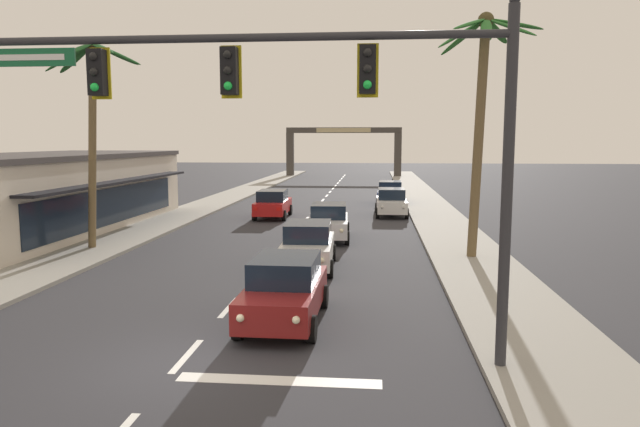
{
  "coord_description": "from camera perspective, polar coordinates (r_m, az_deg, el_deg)",
  "views": [
    {
      "loc": [
        4.01,
        -11.29,
        4.63
      ],
      "look_at": [
        2.2,
        8.0,
        2.2
      ],
      "focal_mm": 32.72,
      "sensor_mm": 36.0,
      "label": 1
    }
  ],
  "objects": [
    {
      "name": "storefront_strip_left",
      "position": [
        32.62,
        -25.33,
        1.82
      ],
      "size": [
        8.24,
        19.61,
        3.97
      ],
      "color": "beige",
      "rests_on": "ground"
    },
    {
      "name": "town_gateway_arch",
      "position": [
        75.18,
        2.32,
        6.75
      ],
      "size": [
        14.74,
        0.9,
        6.3
      ],
      "color": "#423D38",
      "rests_on": "ground"
    },
    {
      "name": "palm_left_second",
      "position": [
        26.1,
        -21.33,
        10.65
      ],
      "size": [
        3.9,
        3.97,
        8.81
      ],
      "color": "brown",
      "rests_on": "ground"
    },
    {
      "name": "sidewalk_left",
      "position": [
        33.76,
        -15.17,
        -0.87
      ],
      "size": [
        3.2,
        110.0,
        0.14
      ],
      "primitive_type": "cube",
      "color": "gray",
      "rests_on": "ground"
    },
    {
      "name": "sedan_parked_nearest_kerb",
      "position": [
        36.32,
        6.98,
        1.13
      ],
      "size": [
        1.99,
        4.47,
        1.68
      ],
      "color": "silver",
      "rests_on": "ground"
    },
    {
      "name": "sedan_third_in_queue",
      "position": [
        21.17,
        -1.19,
        -3.13
      ],
      "size": [
        2.07,
        4.5,
        1.68
      ],
      "color": "silver",
      "rests_on": "ground"
    },
    {
      "name": "sidewalk_right",
      "position": [
        31.85,
        12.14,
        -1.24
      ],
      "size": [
        3.2,
        110.0,
        0.14
      ],
      "primitive_type": "cube",
      "color": "gray",
      "rests_on": "ground"
    },
    {
      "name": "lane_markings",
      "position": [
        31.73,
        -1.21,
        -1.24
      ],
      "size": [
        4.28,
        87.16,
        0.01
      ],
      "color": "silver",
      "rests_on": "ground"
    },
    {
      "name": "sedan_oncoming_far",
      "position": [
        35.18,
        -4.64,
        0.96
      ],
      "size": [
        2.01,
        4.47,
        1.68
      ],
      "color": "red",
      "rests_on": "ground"
    },
    {
      "name": "traffic_signal_mast",
      "position": [
        11.65,
        -0.09,
        10.71
      ],
      "size": [
        11.02,
        0.41,
        7.34
      ],
      "color": "#2D2D33",
      "rests_on": "ground"
    },
    {
      "name": "sedan_lead_at_stop_bar",
      "position": [
        15.03,
        -3.46,
        -7.41
      ],
      "size": [
        1.99,
        4.47,
        1.68
      ],
      "color": "maroon",
      "rests_on": "ground"
    },
    {
      "name": "ground_plane",
      "position": [
        12.85,
        -13.63,
        -14.19
      ],
      "size": [
        220.0,
        220.0,
        0.0
      ],
      "primitive_type": "plane",
      "color": "#2D2D33"
    },
    {
      "name": "palm_right_second",
      "position": [
        23.3,
        15.58,
        11.82
      ],
      "size": [
        3.97,
        4.01,
        9.39
      ],
      "color": "brown",
      "rests_on": "ground"
    },
    {
      "name": "sedan_fifth_in_queue",
      "position": [
        27.36,
        0.86,
        -0.78
      ],
      "size": [
        2.11,
        4.51,
        1.68
      ],
      "color": "silver",
      "rests_on": "ground"
    },
    {
      "name": "sedan_parked_mid_kerb",
      "position": [
        42.89,
        6.88,
        2.05
      ],
      "size": [
        2.07,
        4.5,
        1.68
      ],
      "color": "navy",
      "rests_on": "ground"
    }
  ]
}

